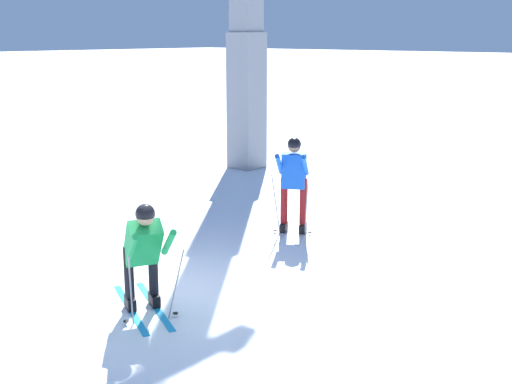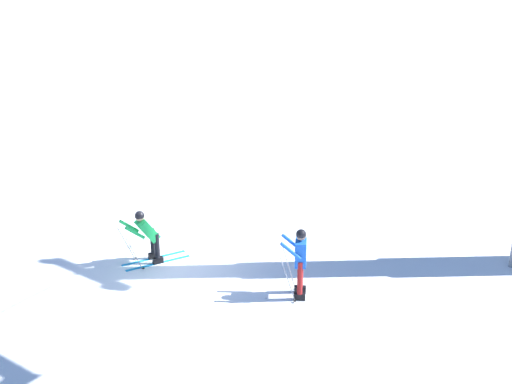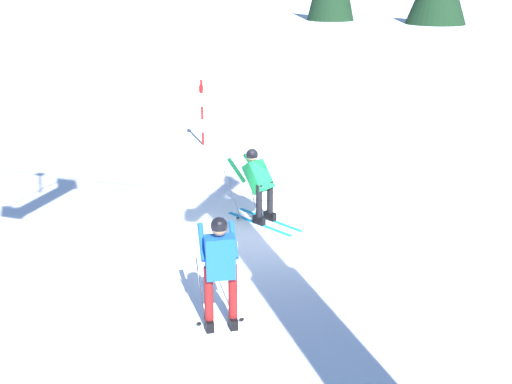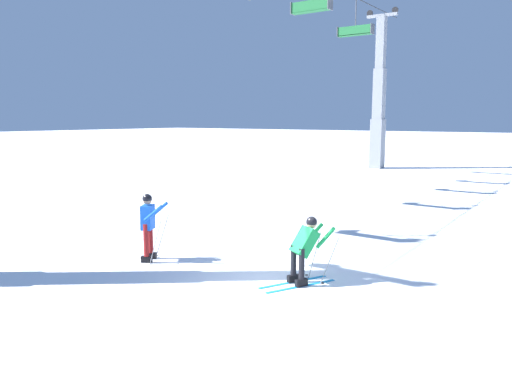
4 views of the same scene
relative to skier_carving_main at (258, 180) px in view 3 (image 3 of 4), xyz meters
name	(u,v)px [view 3 (image 3 of 4)]	position (x,y,z in m)	size (l,w,h in m)	color
ground_plane	(261,230)	(-0.23, 0.49, -0.88)	(260.00, 260.00, 0.00)	white
skier_carving_main	(258,180)	(0.00, 0.00, 0.00)	(1.84, 1.28, 1.67)	#198CCC
trail_marker_pole	(202,110)	(3.41, -5.05, 0.17)	(0.07, 0.28, 1.94)	red
skier_distant_uphill	(220,264)	(-0.82, 4.17, 0.16)	(1.19, 1.67, 1.80)	white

